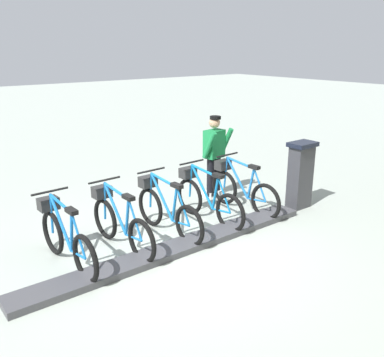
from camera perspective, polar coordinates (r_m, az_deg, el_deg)
ground_plane at (r=6.53m, az=-1.95°, el=-9.70°), size 60.00×60.00×0.00m
dock_rail_base at (r=6.51m, az=-1.96°, el=-9.31°), size 0.44×5.07×0.10m
payment_kiosk at (r=8.24m, az=14.38°, el=0.59°), size 0.36×0.52×1.28m
bike_docked_0 at (r=7.96m, az=6.64°, el=-1.34°), size 1.72×0.54×1.02m
bike_docked_1 at (r=7.42m, az=1.91°, el=-2.66°), size 1.72×0.54×1.02m
bike_docked_2 at (r=6.94m, az=-3.54°, el=-4.15°), size 1.72×0.54×1.02m
bike_docked_3 at (r=6.53m, az=-9.75°, el=-5.80°), size 1.72×0.54×1.02m
bike_docked_4 at (r=6.22m, az=-16.73°, el=-7.56°), size 1.72×0.54×1.02m
worker_near_rack at (r=8.55m, az=3.03°, el=3.42°), size 0.49×0.66×1.66m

